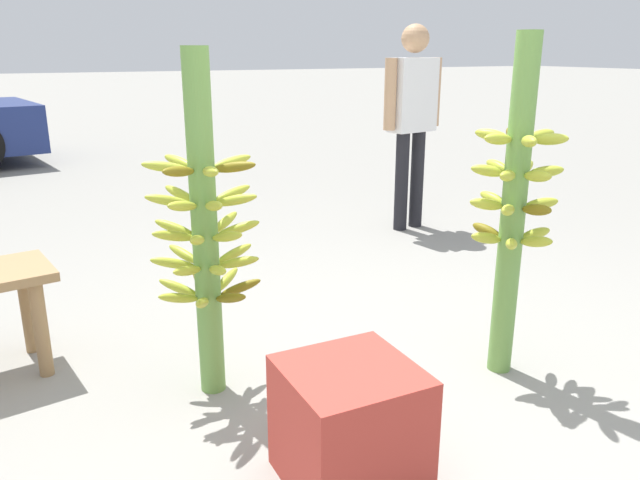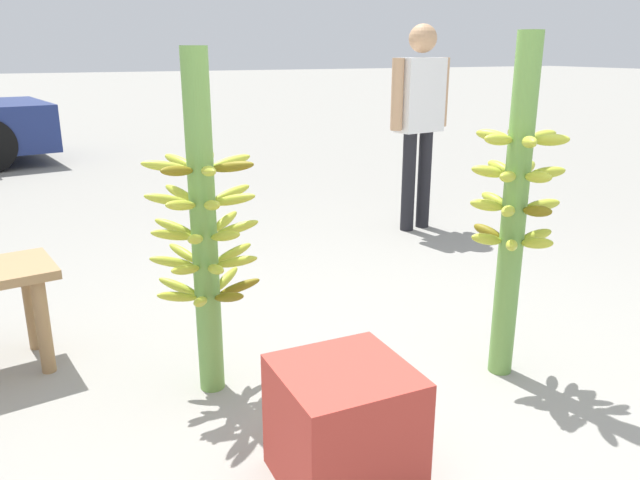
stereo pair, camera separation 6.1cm
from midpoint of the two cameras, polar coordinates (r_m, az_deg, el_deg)
ground_plane at (r=2.51m, az=6.32°, el=-15.91°), size 80.00×80.00×0.00m
banana_stalk_left at (r=2.46m, az=-9.88°, el=0.93°), size 0.44×0.44×1.37m
banana_stalk_center at (r=2.67m, az=18.00°, el=2.99°), size 0.38×0.38×1.43m
vendor_person at (r=4.85m, az=9.46°, el=11.69°), size 0.55×0.23×1.54m
produce_crate at (r=2.09m, az=3.04°, el=-16.61°), size 0.41×0.41×0.41m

